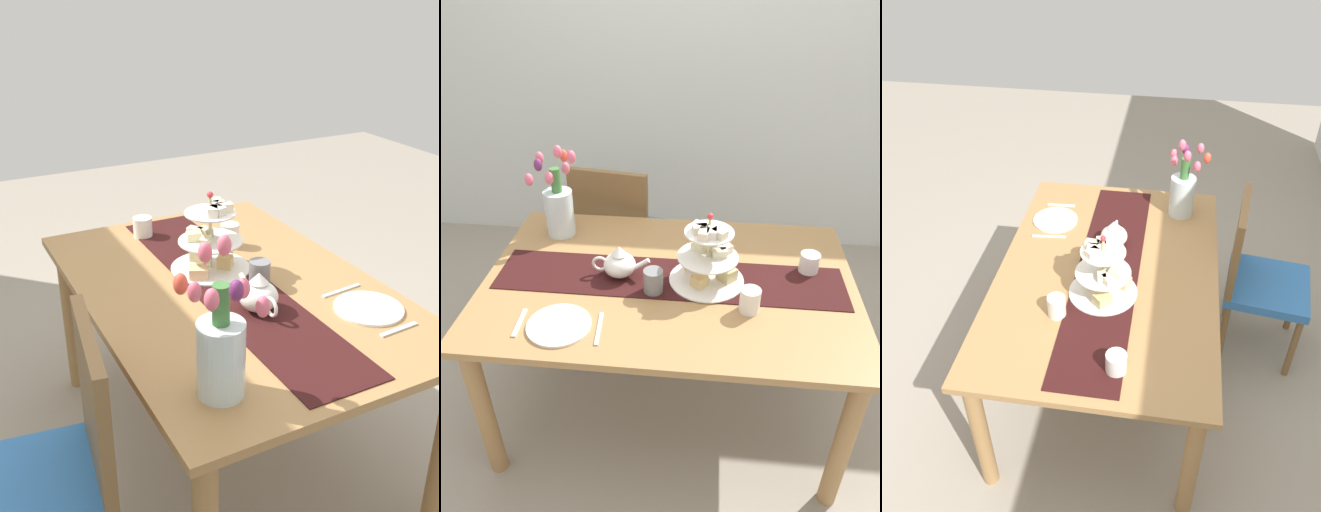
{
  "view_description": "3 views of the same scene",
  "coord_description": "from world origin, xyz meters",
  "views": [
    {
      "loc": [
        -1.7,
        0.92,
        1.73
      ],
      "look_at": [
        0.07,
        0.0,
        0.81
      ],
      "focal_mm": 42.81,
      "sensor_mm": 36.0,
      "label": 1
    },
    {
      "loc": [
        0.13,
        -1.59,
        1.88
      ],
      "look_at": [
        -0.04,
        -0.0,
        0.83
      ],
      "focal_mm": 34.12,
      "sensor_mm": 36.0,
      "label": 2
    },
    {
      "loc": [
        1.83,
        0.25,
        2.27
      ],
      "look_at": [
        -0.04,
        -0.04,
        0.78
      ],
      "focal_mm": 36.77,
      "sensor_mm": 36.0,
      "label": 3
    }
  ],
  "objects": [
    {
      "name": "chair_left",
      "position": [
        -0.36,
        0.73,
        0.5
      ],
      "size": [
        0.48,
        0.48,
        0.91
      ],
      "color": "brown",
      "rests_on": "ground_plane"
    },
    {
      "name": "table_runner",
      "position": [
        0.0,
        0.0,
        0.72
      ],
      "size": [
        1.4,
        0.28,
        0.0
      ],
      "primitive_type": "cube",
      "color": "black",
      "rests_on": "dining_table"
    },
    {
      "name": "teapot",
      "position": [
        -0.2,
        0.0,
        0.78
      ],
      "size": [
        0.24,
        0.13,
        0.14
      ],
      "color": "white",
      "rests_on": "table_runner"
    },
    {
      "name": "mug_grey",
      "position": [
        -0.05,
        -0.09,
        0.77
      ],
      "size": [
        0.08,
        0.08,
        0.09
      ],
      "primitive_type": "cylinder",
      "color": "slate",
      "rests_on": "table_runner"
    },
    {
      "name": "dining_table",
      "position": [
        0.0,
        0.0,
        0.62
      ],
      "size": [
        1.49,
        1.0,
        0.72
      ],
      "color": "#A37747",
      "rests_on": "ground_plane"
    },
    {
      "name": "dinner_plate_left",
      "position": [
        -0.36,
        -0.33,
        0.73
      ],
      "size": [
        0.23,
        0.23,
        0.01
      ],
      "primitive_type": "cylinder",
      "color": "white",
      "rests_on": "dining_table"
    },
    {
      "name": "mug_white_text",
      "position": [
        0.31,
        -0.17,
        0.77
      ],
      "size": [
        0.08,
        0.08,
        0.09
      ],
      "primitive_type": "cylinder",
      "color": "white",
      "rests_on": "dining_table"
    },
    {
      "name": "knife_left",
      "position": [
        -0.22,
        -0.33,
        0.72
      ],
      "size": [
        0.03,
        0.17,
        0.01
      ],
      "primitive_type": "cube",
      "rotation": [
        0.0,
        0.0,
        0.09
      ],
      "color": "silver",
      "rests_on": "dining_table"
    },
    {
      "name": "cream_jug",
      "position": [
        0.57,
        0.11,
        0.76
      ],
      "size": [
        0.08,
        0.08,
        0.08
      ],
      "primitive_type": "cylinder",
      "color": "white",
      "rests_on": "dining_table"
    },
    {
      "name": "tulip_vase",
      "position": [
        -0.53,
        0.31,
        0.87
      ],
      "size": [
        0.21,
        0.2,
        0.44
      ],
      "color": "silver",
      "rests_on": "dining_table"
    },
    {
      "name": "ground_plane",
      "position": [
        0.0,
        0.0,
        0.0
      ],
      "size": [
        8.0,
        8.0,
        0.0
      ],
      "primitive_type": "plane",
      "color": "gray"
    },
    {
      "name": "tiered_cake_stand",
      "position": [
        0.15,
        0.0,
        0.83
      ],
      "size": [
        0.3,
        0.3,
        0.3
      ],
      "color": "beige",
      "rests_on": "table_runner"
    },
    {
      "name": "fork_left",
      "position": [
        -0.51,
        -0.33,
        0.72
      ],
      "size": [
        0.02,
        0.15,
        0.01
      ],
      "primitive_type": "cube",
      "rotation": [
        0.0,
        0.0,
        0.05
      ],
      "color": "silver",
      "rests_on": "dining_table"
    }
  ]
}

